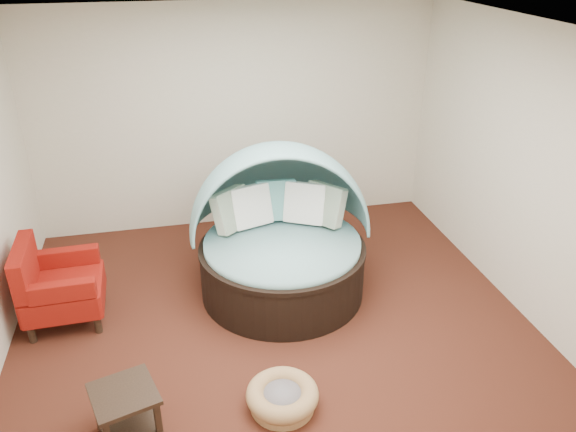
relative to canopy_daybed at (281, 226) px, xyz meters
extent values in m
plane|color=#492115|center=(-0.21, -0.78, -0.74)|extent=(5.00, 5.00, 0.00)
plane|color=beige|center=(-0.21, 1.72, 0.66)|extent=(5.00, 0.00, 5.00)
plane|color=beige|center=(-0.21, -3.28, 0.66)|extent=(5.00, 0.00, 5.00)
plane|color=beige|center=(2.29, -0.78, 0.66)|extent=(0.00, 5.00, 5.00)
plane|color=white|center=(-0.21, -0.78, 2.06)|extent=(5.00, 5.00, 0.00)
cylinder|color=black|center=(-0.01, -0.11, -0.48)|extent=(1.87, 1.87, 0.53)
cylinder|color=black|center=(-0.01, -0.11, -0.19)|extent=(1.89, 1.89, 0.05)
cylinder|color=#83B4B0|center=(-0.01, -0.11, -0.16)|extent=(1.76, 1.76, 0.11)
cube|color=#335D4B|center=(-0.48, 0.24, 0.13)|extent=(0.50, 0.47, 0.46)
cube|color=white|center=(-0.27, 0.28, 0.13)|extent=(0.49, 0.37, 0.46)
cube|color=#62ABAB|center=(0.03, 0.37, 0.13)|extent=(0.46, 0.29, 0.46)
cube|color=white|center=(0.32, 0.23, 0.13)|extent=(0.50, 0.42, 0.46)
cube|color=#335D4B|center=(0.51, 0.15, 0.13)|extent=(0.47, 0.50, 0.46)
cylinder|color=#9B7046|center=(-0.36, -1.73, -0.71)|extent=(0.56, 0.56, 0.06)
torus|color=#9B7046|center=(-0.36, -1.73, -0.61)|extent=(0.64, 0.64, 0.15)
cylinder|color=slate|center=(-0.36, -1.73, -0.63)|extent=(0.38, 0.38, 0.09)
cylinder|color=black|center=(-2.50, -0.41, -0.65)|extent=(0.07, 0.07, 0.18)
cylinder|color=black|center=(-2.51, 0.19, -0.65)|extent=(0.07, 0.07, 0.18)
cylinder|color=black|center=(-1.90, -0.39, -0.65)|extent=(0.07, 0.07, 0.18)
cylinder|color=black|center=(-1.92, 0.21, -0.65)|extent=(0.07, 0.07, 0.18)
cube|color=maroon|center=(-2.21, -0.10, -0.43)|extent=(0.77, 0.77, 0.26)
cube|color=maroon|center=(-2.50, -0.11, -0.08)|extent=(0.16, 0.75, 0.44)
cube|color=maroon|center=(-2.15, -0.42, -0.21)|extent=(0.60, 0.14, 0.18)
cube|color=maroon|center=(-2.17, 0.22, -0.21)|extent=(0.60, 0.14, 0.18)
cube|color=black|center=(-1.57, -1.76, -0.32)|extent=(0.57, 0.57, 0.04)
cube|color=black|center=(-1.57, -1.76, -0.63)|extent=(0.50, 0.50, 0.03)
cube|color=black|center=(-1.80, -1.63, -0.54)|extent=(0.06, 0.06, 0.41)
cube|color=black|center=(-1.34, -1.88, -0.54)|extent=(0.06, 0.06, 0.41)
cube|color=black|center=(-1.44, -1.53, -0.54)|extent=(0.06, 0.06, 0.41)
camera|label=1|loc=(-1.06, -5.05, 2.73)|focal=35.00mm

